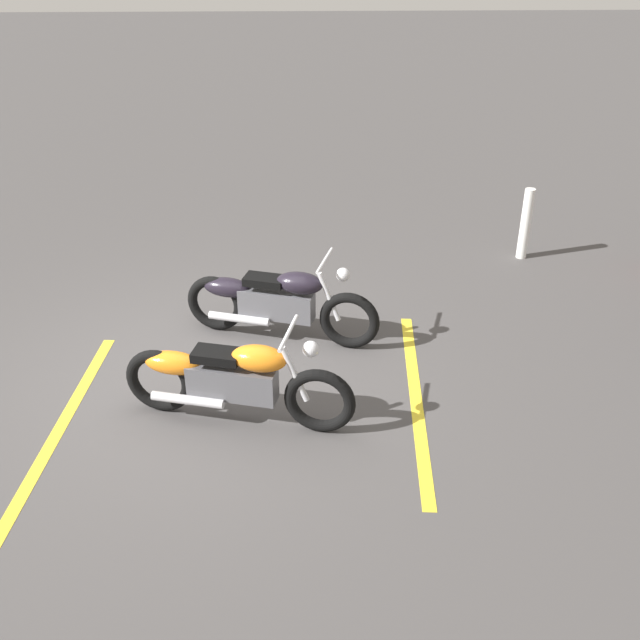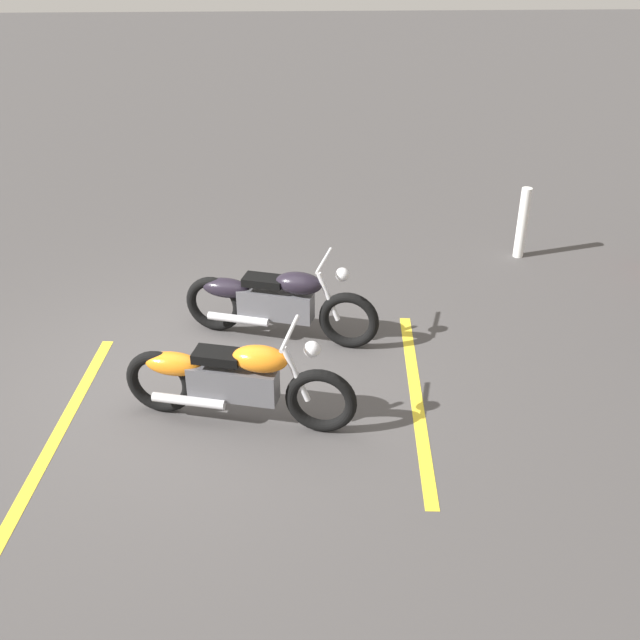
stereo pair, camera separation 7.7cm
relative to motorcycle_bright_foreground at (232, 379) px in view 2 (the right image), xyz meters
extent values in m
plane|color=#474444|center=(-0.51, 0.75, -0.46)|extent=(60.00, 60.00, 0.00)
torus|color=black|center=(0.81, -0.20, -0.13)|extent=(0.68, 0.27, 0.67)
torus|color=black|center=(-0.70, 0.18, -0.13)|extent=(0.68, 0.27, 0.67)
cube|color=#59595E|center=(0.01, 0.00, -0.04)|extent=(0.87, 0.41, 0.32)
ellipsoid|color=orange|center=(0.27, -0.06, 0.26)|extent=(0.57, 0.40, 0.24)
ellipsoid|color=orange|center=(-0.54, 0.14, 0.10)|extent=(0.60, 0.37, 0.22)
cube|color=black|center=(-0.12, 0.03, 0.24)|extent=(0.48, 0.34, 0.09)
cylinder|color=silver|center=(0.59, -0.14, 0.13)|extent=(0.27, 0.12, 0.56)
cylinder|color=silver|center=(0.54, -0.13, 0.56)|extent=(0.18, 0.61, 0.04)
sphere|color=silver|center=(0.74, -0.18, 0.42)|extent=(0.15, 0.15, 0.15)
cylinder|color=silver|center=(-0.41, -0.04, -0.20)|extent=(0.70, 0.26, 0.09)
torus|color=black|center=(1.18, 1.29, -0.13)|extent=(0.67, 0.30, 0.67)
torus|color=black|center=(-0.31, 1.73, -0.13)|extent=(0.67, 0.30, 0.67)
cube|color=#59595E|center=(0.39, 1.52, -0.04)|extent=(0.87, 0.45, 0.32)
ellipsoid|color=black|center=(0.65, 1.44, 0.26)|extent=(0.58, 0.42, 0.24)
ellipsoid|color=black|center=(-0.16, 1.68, 0.10)|extent=(0.61, 0.39, 0.22)
cube|color=black|center=(0.26, 1.56, 0.24)|extent=(0.49, 0.36, 0.09)
cylinder|color=silver|center=(0.96, 1.35, 0.13)|extent=(0.27, 0.13, 0.56)
cylinder|color=silver|center=(0.92, 1.36, 0.56)|extent=(0.21, 0.60, 0.04)
sphere|color=silver|center=(1.11, 1.31, 0.42)|extent=(0.15, 0.15, 0.15)
cylinder|color=silver|center=(-0.04, 1.50, -0.20)|extent=(0.70, 0.29, 0.09)
cylinder|color=white|center=(3.73, 3.60, 0.03)|extent=(0.14, 0.14, 0.99)
cube|color=yellow|center=(-1.62, -0.09, -0.46)|extent=(0.35, 3.20, 0.01)
cube|color=yellow|center=(1.79, 0.30, -0.46)|extent=(0.35, 3.20, 0.01)
camera|label=1|loc=(0.65, -5.72, 3.83)|focal=41.57mm
camera|label=2|loc=(0.57, -5.71, 3.83)|focal=41.57mm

